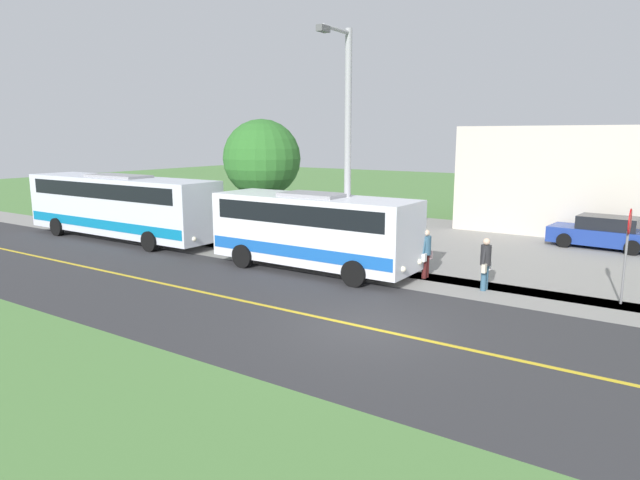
{
  "coord_description": "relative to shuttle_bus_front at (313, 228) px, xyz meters",
  "views": [
    {
      "loc": [
        12.23,
        6.74,
        4.97
      ],
      "look_at": [
        -3.5,
        -3.79,
        1.4
      ],
      "focal_mm": 31.21,
      "sensor_mm": 36.0,
      "label": 1
    }
  ],
  "objects": [
    {
      "name": "parking_lot_surface",
      "position": [
        -7.91,
        7.75,
        -1.59
      ],
      "size": [
        14.0,
        36.0,
        0.01
      ],
      "primitive_type": "cube",
      "color": "gray",
      "rests_on": "ground"
    },
    {
      "name": "pedestrian_waiting",
      "position": [
        -1.25,
        3.95,
        -0.66
      ],
      "size": [
        0.72,
        0.34,
        1.73
      ],
      "color": "#4C1919",
      "rests_on": "ground"
    },
    {
      "name": "pedestrian_with_bags",
      "position": [
        -0.85,
        6.19,
        -0.67
      ],
      "size": [
        0.72,
        0.34,
        1.72
      ],
      "color": "#335972",
      "rests_on": "ground"
    },
    {
      "name": "tree_curbside",
      "position": [
        -2.91,
        -4.82,
        2.33
      ],
      "size": [
        3.51,
        3.51,
        5.7
      ],
      "color": "#4C3826",
      "rests_on": "ground"
    },
    {
      "name": "street_light_pole",
      "position": [
        -0.4,
        1.14,
        3.11
      ],
      "size": [
        1.97,
        0.24,
        8.59
      ],
      "color": "#9E9EA3",
      "rests_on": "ground"
    },
    {
      "name": "road_centre_line",
      "position": [
        4.49,
        4.75,
        -1.59
      ],
      "size": [
        0.16,
        100.0,
        0.0
      ],
      "primitive_type": "cube",
      "color": "gold",
      "rests_on": "ground"
    },
    {
      "name": "ground_plane",
      "position": [
        4.49,
        4.75,
        -1.6
      ],
      "size": [
        120.0,
        120.0,
        0.0
      ],
      "primitive_type": "plane",
      "color": "#548442"
    },
    {
      "name": "shuttle_bus_front",
      "position": [
        0.0,
        0.0,
        0.0
      ],
      "size": [
        2.62,
        8.04,
        2.9
      ],
      "color": "white",
      "rests_on": "ground"
    },
    {
      "name": "road_surface",
      "position": [
        4.49,
        4.75,
        -1.59
      ],
      "size": [
        8.0,
        100.0,
        0.01
      ],
      "primitive_type": "cube",
      "color": "#333335",
      "rests_on": "ground"
    },
    {
      "name": "transit_bus_rear",
      "position": [
        -0.02,
        -11.31,
        0.12
      ],
      "size": [
        2.66,
        11.45,
        3.13
      ],
      "color": "silver",
      "rests_on": "ground"
    },
    {
      "name": "stop_sign",
      "position": [
        -1.61,
        10.09,
        0.37
      ],
      "size": [
        0.76,
        0.07,
        2.88
      ],
      "color": "slate",
      "rests_on": "ground"
    },
    {
      "name": "sidewalk",
      "position": [
        -0.71,
        4.75,
        -1.59
      ],
      "size": [
        2.4,
        100.0,
        0.01
      ],
      "primitive_type": "cube",
      "color": "gray",
      "rests_on": "ground"
    },
    {
      "name": "parked_car_near",
      "position": [
        -10.62,
        8.44,
        -0.91
      ],
      "size": [
        2.28,
        4.53,
        1.45
      ],
      "color": "navy",
      "rests_on": "ground"
    }
  ]
}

